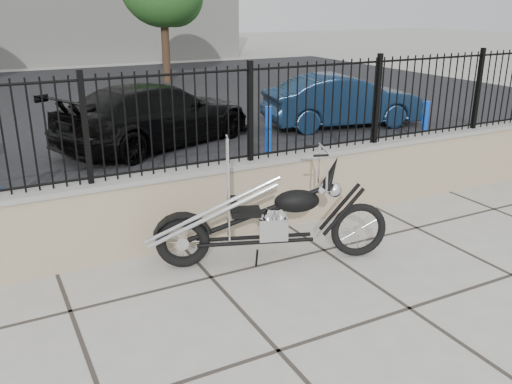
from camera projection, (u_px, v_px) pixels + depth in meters
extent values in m
plane|color=#99968E|center=(278.00, 351.00, 4.72)|extent=(90.00, 90.00, 0.00)
plane|color=black|center=(57.00, 110.00, 15.17)|extent=(30.00, 30.00, 0.00)
cube|color=gray|center=(178.00, 208.00, 6.65)|extent=(14.00, 0.36, 0.96)
cube|color=black|center=(174.00, 122.00, 6.29)|extent=(14.00, 0.08, 1.20)
imported|color=black|center=(157.00, 114.00, 11.27)|extent=(4.85, 3.41, 1.30)
imported|color=#10233D|center=(343.00, 101.00, 12.99)|extent=(3.95, 1.97, 1.24)
cylinder|color=blue|center=(268.00, 134.00, 10.12)|extent=(0.13, 0.13, 1.05)
cylinder|color=blue|center=(424.00, 128.00, 10.68)|extent=(0.17, 0.17, 1.05)
cylinder|color=#382619|center=(165.00, 43.00, 19.85)|extent=(0.29, 0.29, 2.88)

